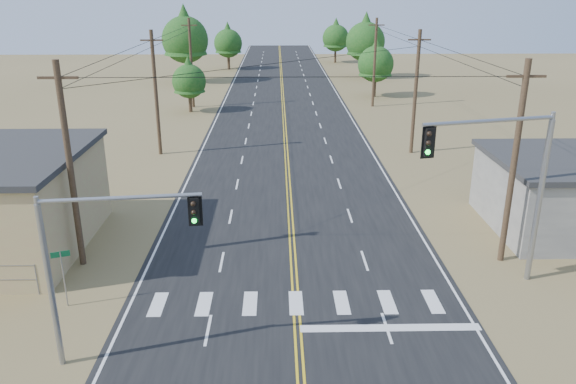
{
  "coord_description": "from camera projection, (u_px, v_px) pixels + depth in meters",
  "views": [
    {
      "loc": [
        -0.78,
        -13.35,
        12.84
      ],
      "look_at": [
        -0.25,
        12.63,
        3.5
      ],
      "focal_mm": 35.0,
      "sensor_mm": 36.0,
      "label": 1
    }
  ],
  "objects": [
    {
      "name": "tree_left_far",
      "position": [
        228.0,
        40.0,
        95.38
      ],
      "size": [
        4.78,
        4.78,
        7.97
      ],
      "color": "#3F2D1E",
      "rests_on": "ground"
    },
    {
      "name": "utility_pole_left_mid",
      "position": [
        156.0,
        93.0,
        45.09
      ],
      "size": [
        1.8,
        0.3,
        10.0
      ],
      "color": "#4C3826",
      "rests_on": "ground"
    },
    {
      "name": "signal_mast_left",
      "position": [
        93.0,
        252.0,
        19.21
      ],
      "size": [
        5.45,
        0.82,
        6.5
      ],
      "rotation": [
        0.0,
        0.0,
        0.11
      ],
      "color": "gray",
      "rests_on": "ground"
    },
    {
      "name": "signal_mast_right",
      "position": [
        509.0,
        174.0,
        24.29
      ],
      "size": [
        6.09,
        1.78,
        7.99
      ],
      "rotation": [
        0.0,
        0.0,
        0.23
      ],
      "color": "gray",
      "rests_on": "ground"
    },
    {
      "name": "tree_left_near",
      "position": [
        189.0,
        78.0,
        61.77
      ],
      "size": [
        3.72,
        3.72,
        6.2
      ],
      "color": "#3F2D1E",
      "rests_on": "ground"
    },
    {
      "name": "tree_left_mid",
      "position": [
        185.0,
        35.0,
        81.02
      ],
      "size": [
        6.7,
        6.7,
        11.16
      ],
      "color": "#3F2D1E",
      "rests_on": "ground"
    },
    {
      "name": "road",
      "position": [
        287.0,
        160.0,
        45.14
      ],
      "size": [
        15.0,
        200.0,
        0.02
      ],
      "primitive_type": "cube",
      "color": "black",
      "rests_on": "ground"
    },
    {
      "name": "tree_right_far",
      "position": [
        336.0,
        35.0,
        104.47
      ],
      "size": [
        4.92,
        4.92,
        8.19
      ],
      "color": "#3F2D1E",
      "rests_on": "ground"
    },
    {
      "name": "utility_pole_right_near",
      "position": [
        514.0,
        163.0,
        26.68
      ],
      "size": [
        1.8,
        0.3,
        10.0
      ],
      "color": "#4C3826",
      "rests_on": "ground"
    },
    {
      "name": "utility_pole_right_mid",
      "position": [
        415.0,
        92.0,
        45.49
      ],
      "size": [
        1.8,
        0.3,
        10.0
      ],
      "color": "#4C3826",
      "rests_on": "ground"
    },
    {
      "name": "tree_right_near",
      "position": [
        376.0,
        60.0,
        70.48
      ],
      "size": [
        4.5,
        4.5,
        7.5
      ],
      "color": "#3F2D1E",
      "rests_on": "ground"
    },
    {
      "name": "tree_right_mid",
      "position": [
        366.0,
        38.0,
        85.66
      ],
      "size": [
        5.96,
        5.96,
        9.94
      ],
      "color": "#3F2D1E",
      "rests_on": "ground"
    },
    {
      "name": "street_sign",
      "position": [
        63.0,
        270.0,
        23.67
      ],
      "size": [
        0.74,
        0.29,
        2.6
      ],
      "rotation": [
        0.0,
        0.0,
        0.35
      ],
      "color": "gray",
      "rests_on": "ground"
    },
    {
      "name": "utility_pole_right_far",
      "position": [
        375.0,
        62.0,
        64.31
      ],
      "size": [
        1.8,
        0.3,
        10.0
      ],
      "color": "#4C3826",
      "rests_on": "ground"
    },
    {
      "name": "utility_pole_left_near",
      "position": [
        70.0,
        166.0,
        26.27
      ],
      "size": [
        1.8,
        0.3,
        10.0
      ],
      "color": "#4C3826",
      "rests_on": "ground"
    },
    {
      "name": "utility_pole_left_far",
      "position": [
        191.0,
        63.0,
        63.9
      ],
      "size": [
        1.8,
        0.3,
        10.0
      ],
      "color": "#4C3826",
      "rests_on": "ground"
    }
  ]
}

